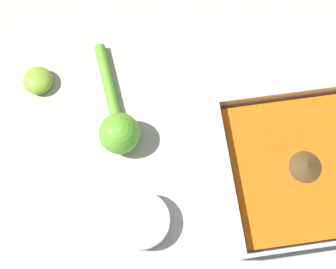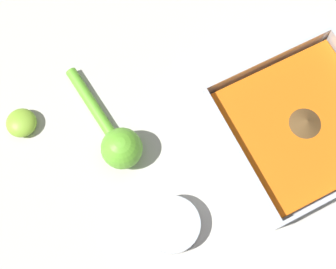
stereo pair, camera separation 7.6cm
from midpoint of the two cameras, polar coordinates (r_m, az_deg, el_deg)
name	(u,v)px [view 2 (the right image)]	position (r m, az deg, el deg)	size (l,w,h in m)	color
ground_plane	(289,122)	(0.81, 11.98, 1.04)	(4.00, 4.00, 0.00)	beige
square_dish	(303,126)	(0.80, 13.55, 0.59)	(0.25, 0.25, 0.05)	silver
spice_bowl	(172,225)	(0.75, -2.49, -11.44)	(0.09, 0.09, 0.03)	silver
lemon_squeezer	(117,142)	(0.76, -9.04, -1.30)	(0.21, 0.07, 0.07)	#6BC633
lemon_half	(21,123)	(0.83, -19.96, 0.94)	(0.05, 0.05, 0.03)	#93CC38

